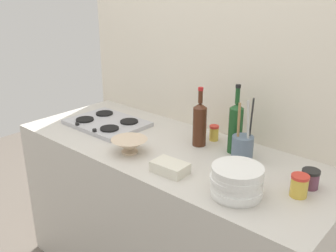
# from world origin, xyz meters

# --- Properties ---
(counter_block) EXTENTS (1.80, 0.70, 0.90)m
(counter_block) POSITION_xyz_m (0.00, 0.00, 0.45)
(counter_block) COLOR beige
(counter_block) RESTS_ON ground
(backsplash_panel) EXTENTS (1.90, 0.06, 2.24)m
(backsplash_panel) POSITION_xyz_m (0.00, 0.38, 1.12)
(backsplash_panel) COLOR beige
(backsplash_panel) RESTS_ON ground
(stovetop_hob) EXTENTS (0.46, 0.34, 0.04)m
(stovetop_hob) POSITION_xyz_m (-0.50, 0.01, 0.91)
(stovetop_hob) COLOR #B2B2B7
(stovetop_hob) RESTS_ON counter_block
(plate_stack) EXTENTS (0.22, 0.22, 0.13)m
(plate_stack) POSITION_xyz_m (0.53, -0.18, 0.96)
(plate_stack) COLOR white
(plate_stack) RESTS_ON counter_block
(wine_bottle_leftmost) EXTENTS (0.07, 0.07, 0.36)m
(wine_bottle_leftmost) POSITION_xyz_m (0.29, 0.18, 1.04)
(wine_bottle_leftmost) COLOR #19471E
(wine_bottle_leftmost) RESTS_ON counter_block
(wine_bottle_mid_left) EXTENTS (0.07, 0.07, 0.32)m
(wine_bottle_mid_left) POSITION_xyz_m (0.10, 0.13, 1.02)
(wine_bottle_mid_left) COLOR #472314
(wine_bottle_mid_left) RESTS_ON counter_block
(mixing_bowl) EXTENTS (0.19, 0.19, 0.07)m
(mixing_bowl) POSITION_xyz_m (-0.10, -0.18, 0.94)
(mixing_bowl) COLOR beige
(mixing_bowl) RESTS_ON counter_block
(butter_dish) EXTENTS (0.17, 0.11, 0.05)m
(butter_dish) POSITION_xyz_m (0.19, -0.21, 0.93)
(butter_dish) COLOR silver
(butter_dish) RESTS_ON counter_block
(utensil_crock) EXTENTS (0.10, 0.10, 0.32)m
(utensil_crock) POSITION_xyz_m (0.38, 0.11, 0.97)
(utensil_crock) COLOR slate
(utensil_crock) RESTS_ON counter_block
(condiment_jar_front) EXTENTS (0.05, 0.05, 0.08)m
(condiment_jar_front) POSITION_xyz_m (0.13, 0.24, 0.94)
(condiment_jar_front) COLOR gold
(condiment_jar_front) RESTS_ON counter_block
(condiment_jar_rear) EXTENTS (0.08, 0.08, 0.08)m
(condiment_jar_rear) POSITION_xyz_m (0.73, 0.08, 0.94)
(condiment_jar_rear) COLOR #66384C
(condiment_jar_rear) RESTS_ON counter_block
(condiment_jar_spare) EXTENTS (0.07, 0.07, 0.09)m
(condiment_jar_spare) POSITION_xyz_m (0.72, -0.02, 0.95)
(condiment_jar_spare) COLOR gold
(condiment_jar_spare) RESTS_ON counter_block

